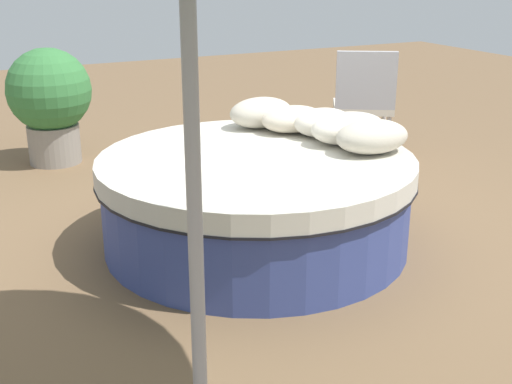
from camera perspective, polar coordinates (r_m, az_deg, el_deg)
ground_plane at (r=4.32m, az=0.00°, el=-4.38°), size 16.00×16.00×0.00m
round_bed at (r=4.21m, az=0.00°, el=-0.65°), size 1.98×1.98×0.58m
throw_pillow_0 at (r=4.23m, az=9.87°, el=4.68°), size 0.49×0.34×0.21m
throw_pillow_1 at (r=4.43m, az=7.86°, el=5.42°), size 0.53×0.34×0.21m
throw_pillow_2 at (r=4.59m, az=5.73°, el=5.92°), size 0.42×0.32×0.19m
throw_pillow_3 at (r=4.69m, az=3.17°, el=6.23°), size 0.47×0.33×0.18m
throw_pillow_4 at (r=4.80m, az=0.45°, el=6.79°), size 0.47×0.32×0.22m
patio_chair at (r=6.08m, az=9.21°, el=7.99°), size 0.70×0.70×0.98m
planter at (r=6.13m, az=-17.18°, el=7.62°), size 0.73×0.73×1.01m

